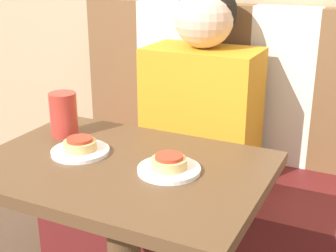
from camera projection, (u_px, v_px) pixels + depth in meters
name	position (u px, v px, depth m)	size (l,w,h in m)	color
booth_seat	(199.00, 219.00, 1.98)	(1.29, 0.55, 0.47)	#5B1919
booth_backrest	(222.00, 81.00, 1.99)	(1.29, 0.09, 0.64)	brown
dining_table	(122.00, 205.00, 1.35)	(0.81, 0.57, 0.74)	brown
person	(203.00, 85.00, 1.79)	(0.43, 0.27, 0.73)	orange
plate_left	(80.00, 151.00, 1.37)	(0.17, 0.17, 0.01)	white
plate_right	(169.00, 170.00, 1.25)	(0.17, 0.17, 0.01)	white
pizza_left	(80.00, 144.00, 1.36)	(0.10, 0.10, 0.04)	tan
pizza_right	(169.00, 162.00, 1.24)	(0.10, 0.10, 0.04)	tan
drinking_cup	(64.00, 114.00, 1.49)	(0.09, 0.09, 0.14)	#B23328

